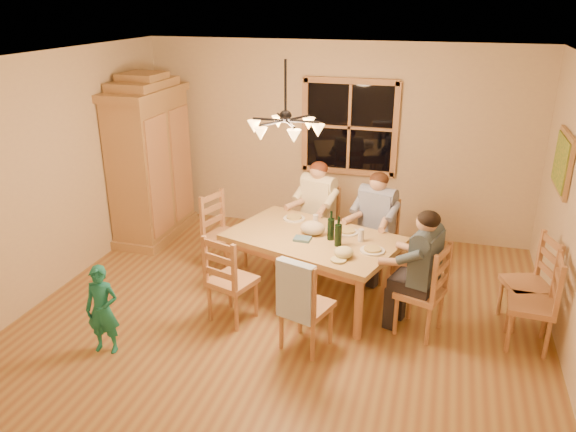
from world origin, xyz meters
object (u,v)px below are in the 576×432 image
(adult_woman, at_px, (318,200))
(chandelier, at_px, (286,126))
(chair_end_right, at_px, (419,305))
(adult_slate_man, at_px, (424,258))
(armoire, at_px, (151,164))
(chair_far_right, at_px, (374,254))
(chair_end_left, at_px, (226,247))
(chair_near_left, at_px, (233,293))
(chair_spare_back, at_px, (524,298))
(wine_bottle_b, at_px, (338,231))
(chair_spare_front, at_px, (528,318))
(child, at_px, (102,310))
(chair_near_right, at_px, (306,319))
(wine_bottle_a, at_px, (331,225))
(adult_plaid_man, at_px, (377,213))
(dining_table, at_px, (313,245))
(chair_far_left, at_px, (317,239))

(adult_woman, bearing_deg, chandelier, 107.07)
(chandelier, xyz_separation_m, chair_end_right, (1.40, 0.04, -1.77))
(adult_slate_man, bearing_deg, armoire, 85.56)
(chair_far_right, height_order, chair_end_left, same)
(chair_near_left, relative_size, chair_end_left, 1.00)
(armoire, xyz_separation_m, chair_spare_back, (4.87, -1.10, -0.75))
(adult_woman, relative_size, chair_spare_back, 0.88)
(wine_bottle_b, relative_size, chair_spare_front, 0.33)
(chair_spare_back, bearing_deg, armoire, 58.90)
(adult_slate_man, bearing_deg, child, 129.86)
(chair_spare_back, bearing_deg, chair_spare_front, 161.65)
(chair_near_right, distance_m, wine_bottle_a, 1.13)
(adult_plaid_man, relative_size, wine_bottle_b, 2.65)
(chair_near_left, xyz_separation_m, child, (-0.98, -0.88, 0.15))
(adult_slate_man, xyz_separation_m, chair_spare_front, (1.05, 0.04, -0.54))
(chair_end_left, xyz_separation_m, child, (-0.47, -1.96, 0.15))
(chair_near_right, bearing_deg, wine_bottle_a, 105.85)
(chair_end_right, relative_size, wine_bottle_a, 3.00)
(armoire, xyz_separation_m, child, (0.93, -2.74, -0.60))
(wine_bottle_a, bearing_deg, adult_woman, 110.84)
(armoire, bearing_deg, chair_near_left, -44.17)
(chandelier, height_order, armoire, chandelier)
(chair_end_left, xyz_separation_m, chair_spare_front, (3.48, -0.74, 0.00))
(dining_table, height_order, child, child)
(chair_near_left, xyz_separation_m, wine_bottle_b, (1.01, 0.52, 0.62))
(chair_far_left, relative_size, wine_bottle_a, 3.00)
(chair_far_left, relative_size, chair_end_left, 1.00)
(wine_bottle_a, xyz_separation_m, wine_bottle_b, (0.11, -0.14, 0.00))
(wine_bottle_a, bearing_deg, chair_end_right, -19.64)
(adult_woman, bearing_deg, adult_plaid_man, -180.00)
(chair_near_right, bearing_deg, wine_bottle_b, 97.80)
(chair_far_right, height_order, chair_spare_front, same)
(dining_table, distance_m, wine_bottle_a, 0.34)
(chair_far_left, height_order, wine_bottle_a, wine_bottle_a)
(armoire, distance_m, chair_spare_back, 5.05)
(chair_far_left, height_order, adult_slate_man, adult_slate_man)
(chair_end_left, relative_size, child, 1.09)
(chair_near_left, height_order, adult_woman, adult_woman)
(adult_woman, distance_m, wine_bottle_a, 1.07)
(chair_near_left, xyz_separation_m, chair_spare_back, (2.96, 0.75, 0.00))
(chair_far_left, bearing_deg, wine_bottle_b, 130.97)
(adult_slate_man, distance_m, chair_spare_back, 1.26)
(armoire, distance_m, chair_far_left, 2.56)
(chair_far_left, height_order, adult_woman, adult_woman)
(armoire, distance_m, chair_near_left, 2.77)
(adult_plaid_man, xyz_separation_m, chair_spare_back, (1.66, -0.65, -0.54))
(chandelier, xyz_separation_m, wine_bottle_a, (0.39, 0.40, -1.15))
(chair_spare_back, bearing_deg, chair_far_left, 51.39)
(armoire, distance_m, adult_slate_man, 4.14)
(dining_table, bearing_deg, chandelier, -113.66)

